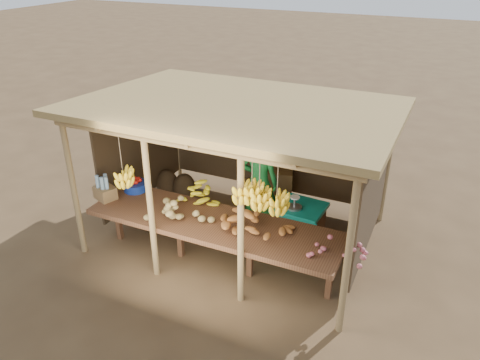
% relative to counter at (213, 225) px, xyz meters
% --- Properties ---
extents(ground, '(60.00, 60.00, 0.00)m').
position_rel_counter_xyz_m(ground, '(-0.00, 0.95, -0.74)').
color(ground, brown).
rests_on(ground, ground).
extents(stall_structure, '(4.70, 3.50, 2.43)m').
position_rel_counter_xyz_m(stall_structure, '(0.00, 0.82, 1.16)').
color(stall_structure, '#9A7D4F').
rests_on(stall_structure, ground).
extents(counter, '(3.90, 1.05, 0.80)m').
position_rel_counter_xyz_m(counter, '(0.00, 0.00, 0.00)').
color(counter, brown).
rests_on(counter, ground).
extents(potato_heap, '(1.07, 0.79, 0.36)m').
position_rel_counter_xyz_m(potato_heap, '(-0.48, -0.15, 0.24)').
color(potato_heap, '#9F8952').
rests_on(potato_heap, counter).
extents(sweet_potato_heap, '(1.13, 0.88, 0.36)m').
position_rel_counter_xyz_m(sweet_potato_heap, '(0.61, 0.04, 0.24)').
color(sweet_potato_heap, '#A9642B').
rests_on(sweet_potato_heap, counter).
extents(onion_heap, '(0.80, 0.61, 0.35)m').
position_rel_counter_xyz_m(onion_heap, '(1.90, -0.08, 0.24)').
color(onion_heap, '#CB636C').
rests_on(onion_heap, counter).
extents(banana_pile, '(0.67, 0.55, 0.35)m').
position_rel_counter_xyz_m(banana_pile, '(-0.49, 0.41, 0.23)').
color(banana_pile, '#FFF428').
rests_on(banana_pile, counter).
extents(tomato_basin, '(0.39, 0.39, 0.21)m').
position_rel_counter_xyz_m(tomato_basin, '(-1.64, 0.34, 0.15)').
color(tomato_basin, navy).
rests_on(tomato_basin, counter).
extents(bottle_box, '(0.40, 0.36, 0.42)m').
position_rel_counter_xyz_m(bottle_box, '(-1.90, -0.11, 0.22)').
color(bottle_box, olive).
rests_on(bottle_box, counter).
extents(vendor, '(0.70, 0.50, 1.81)m').
position_rel_counter_xyz_m(vendor, '(0.21, 1.25, 0.17)').
color(vendor, '#19702E').
rests_on(vendor, ground).
extents(tarp_crate, '(0.84, 0.74, 0.94)m').
position_rel_counter_xyz_m(tarp_crate, '(0.98, 1.10, -0.35)').
color(tarp_crate, brown).
rests_on(tarp_crate, ground).
extents(carton_stack, '(1.04, 0.48, 0.73)m').
position_rel_counter_xyz_m(carton_stack, '(0.10, 2.15, -0.42)').
color(carton_stack, olive).
rests_on(carton_stack, ground).
extents(burlap_sacks, '(0.84, 0.44, 0.60)m').
position_rel_counter_xyz_m(burlap_sacks, '(-1.75, 1.71, -0.48)').
color(burlap_sacks, '#40301E').
rests_on(burlap_sacks, ground).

